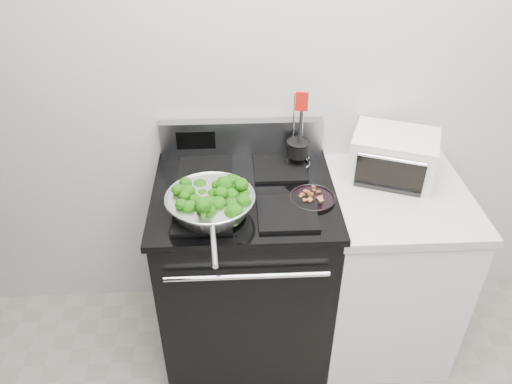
{
  "coord_description": "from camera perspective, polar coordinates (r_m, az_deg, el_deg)",
  "views": [
    {
      "loc": [
        -0.33,
        -0.34,
        2.19
      ],
      "look_at": [
        -0.25,
        1.36,
        0.98
      ],
      "focal_mm": 35.0,
      "sensor_mm": 36.0,
      "label": 1
    }
  ],
  "objects": [
    {
      "name": "broccoli_pile",
      "position": [
        1.98,
        -5.26,
        -0.78
      ],
      "size": [
        0.28,
        0.28,
        0.1
      ],
      "primitive_type": null,
      "color": "#0B3404",
      "rests_on": "skillet"
    },
    {
      "name": "skillet",
      "position": [
        1.99,
        -5.23,
        -1.28
      ],
      "size": [
        0.36,
        0.57,
        0.08
      ],
      "rotation": [
        0.0,
        0.0,
        0.07
      ],
      "color": "silver",
      "rests_on": "gas_range"
    },
    {
      "name": "toaster_oven",
      "position": [
        2.33,
        15.42,
        4.01
      ],
      "size": [
        0.44,
        0.39,
        0.21
      ],
      "rotation": [
        0.0,
        0.0,
        -0.37
      ],
      "color": "silver",
      "rests_on": "counter"
    },
    {
      "name": "back_wall",
      "position": [
        2.28,
        5.98,
        13.58
      ],
      "size": [
        4.0,
        0.02,
        2.7
      ],
      "primitive_type": "cube",
      "color": "beige",
      "rests_on": "ground"
    },
    {
      "name": "utensil_holder",
      "position": [
        2.3,
        4.79,
        4.56
      ],
      "size": [
        0.12,
        0.12,
        0.37
      ],
      "rotation": [
        0.0,
        0.0,
        -0.15
      ],
      "color": "silver",
      "rests_on": "gas_range"
    },
    {
      "name": "gas_range",
      "position": [
        2.44,
        -1.25,
        -8.74
      ],
      "size": [
        0.79,
        0.69,
        1.13
      ],
      "color": "black",
      "rests_on": "floor"
    },
    {
      "name": "counter",
      "position": [
        2.56,
        14.43,
        -8.43
      ],
      "size": [
        0.62,
        0.68,
        0.92
      ],
      "color": "white",
      "rests_on": "floor"
    },
    {
      "name": "bacon_plate",
      "position": [
        2.1,
        6.46,
        -0.48
      ],
      "size": [
        0.19,
        0.19,
        0.04
      ],
      "rotation": [
        0.0,
        0.0,
        0.36
      ],
      "color": "black",
      "rests_on": "gas_range"
    }
  ]
}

